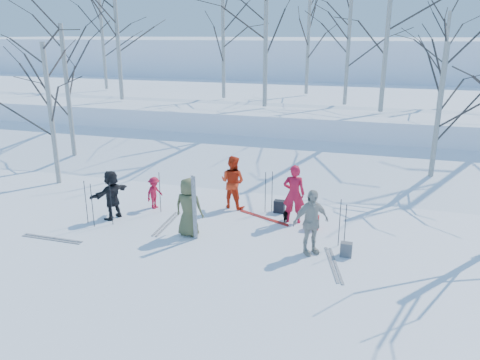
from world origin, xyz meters
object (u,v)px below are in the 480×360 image
(backpack_grey, at_px, (346,250))
(skier_red_north, at_px, (294,194))
(skier_redor_behind, at_px, (233,182))
(skier_grey_west, at_px, (112,195))
(skier_olive_center, at_px, (189,207))
(backpack_red, at_px, (313,222))
(skier_cream_east, at_px, (311,222))
(skier_red_seated, at_px, (154,193))
(backpack_dark, at_px, (279,206))
(dog, at_px, (287,214))

(backpack_grey, bearing_deg, skier_red_north, 132.63)
(skier_redor_behind, distance_m, skier_grey_west, 3.83)
(skier_olive_center, relative_size, backpack_red, 4.03)
(skier_cream_east, bearing_deg, skier_red_seated, 122.67)
(backpack_grey, bearing_deg, skier_cream_east, -175.20)
(skier_redor_behind, bearing_deg, backpack_dark, -168.32)
(skier_red_north, height_order, backpack_red, skier_red_north)
(dog, distance_m, backpack_red, 0.94)
(skier_cream_east, distance_m, dog, 2.31)
(skier_red_seated, bearing_deg, backpack_dark, -65.77)
(skier_redor_behind, bearing_deg, skier_red_seated, 31.06)
(backpack_red, xyz_separation_m, backpack_grey, (1.08, -1.52, -0.02))
(skier_grey_west, bearing_deg, skier_red_north, 120.56)
(skier_red_seated, distance_m, skier_cream_east, 5.69)
(skier_cream_east, bearing_deg, backpack_red, 56.43)
(skier_grey_west, relative_size, backpack_dark, 3.86)
(skier_red_seated, relative_size, backpack_dark, 2.66)
(skier_cream_east, xyz_separation_m, skier_grey_west, (-6.23, 0.65, -0.10))
(skier_redor_behind, bearing_deg, skier_red_north, 174.99)
(skier_red_seated, relative_size, skier_cream_east, 0.61)
(backpack_red, bearing_deg, skier_red_north, 150.87)
(skier_olive_center, distance_m, backpack_grey, 4.44)
(skier_cream_east, height_order, backpack_dark, skier_cream_east)
(skier_redor_behind, xyz_separation_m, skier_cream_east, (2.96, -2.64, -0.00))
(dog, bearing_deg, skier_redor_behind, -26.34)
(skier_cream_east, relative_size, backpack_red, 4.16)
(skier_red_seated, xyz_separation_m, backpack_grey, (6.31, -1.73, -0.34))
(backpack_grey, bearing_deg, skier_grey_west, 175.47)
(skier_redor_behind, xyz_separation_m, skier_red_seated, (-2.42, -0.83, -0.34))
(skier_olive_center, bearing_deg, skier_grey_west, -7.33)
(backpack_red, bearing_deg, skier_olive_center, -156.37)
(backpack_red, bearing_deg, skier_grey_west, -171.07)
(skier_red_seated, xyz_separation_m, skier_grey_west, (-0.84, -1.17, 0.24))
(skier_red_north, xyz_separation_m, skier_grey_west, (-5.41, -1.33, -0.13))
(skier_redor_behind, bearing_deg, skier_olive_center, 90.79)
(skier_olive_center, height_order, backpack_dark, skier_olive_center)
(skier_olive_center, relative_size, dog, 3.28)
(skier_olive_center, height_order, skier_cream_east, skier_cream_east)
(skier_grey_west, bearing_deg, backpack_dark, 129.01)
(skier_olive_center, distance_m, backpack_dark, 3.29)
(skier_red_seated, height_order, skier_cream_east, skier_cream_east)
(skier_olive_center, relative_size, skier_grey_west, 1.10)
(skier_olive_center, distance_m, skier_cream_east, 3.46)
(skier_redor_behind, xyz_separation_m, backpack_red, (2.81, -1.04, -0.67))
(skier_cream_east, distance_m, backpack_grey, 1.16)
(skier_red_north, bearing_deg, skier_redor_behind, -23.23)
(skier_red_seated, distance_m, skier_grey_west, 1.46)
(backpack_dark, bearing_deg, skier_redor_behind, 179.44)
(skier_redor_behind, distance_m, dog, 2.17)
(skier_olive_center, xyz_separation_m, skier_red_north, (2.65, 1.82, 0.06))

